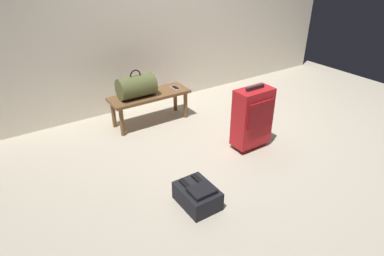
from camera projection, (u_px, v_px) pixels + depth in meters
name	position (u px, v px, depth m)	size (l,w,h in m)	color
ground_plane	(236.00, 143.00, 3.73)	(6.60, 6.60, 0.00)	#B2A893
bench	(150.00, 98.00, 4.05)	(1.00, 0.36, 0.39)	brown
duffel_bag_olive	(136.00, 86.00, 3.88)	(0.44, 0.26, 0.34)	#51562D
cell_phone	(175.00, 88.00, 4.19)	(0.07, 0.14, 0.01)	silver
suitcase_upright_red	(252.00, 117.00, 3.49)	(0.41, 0.24, 0.72)	red
backpack_dark	(197.00, 195.00, 2.79)	(0.28, 0.38, 0.21)	black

